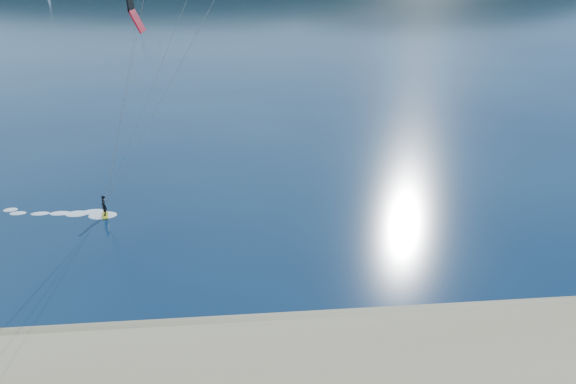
{
  "coord_description": "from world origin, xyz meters",
  "views": [
    {
      "loc": [
        2.36,
        -17.49,
        16.4
      ],
      "look_at": [
        4.97,
        10.0,
        5.0
      ],
      "focal_mm": 33.82,
      "sensor_mm": 36.0,
      "label": 1
    }
  ],
  "objects": [
    {
      "name": "kitesurfer_near",
      "position": [
        -0.63,
        15.11,
        14.37
      ],
      "size": [
        21.71,
        6.79,
        18.37
      ],
      "color": "gold",
      "rests_on": "ground"
    },
    {
      "name": "wet_sand",
      "position": [
        0.0,
        4.5,
        0.05
      ],
      "size": [
        220.0,
        2.5,
        0.1
      ],
      "color": "olive",
      "rests_on": "ground"
    }
  ]
}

